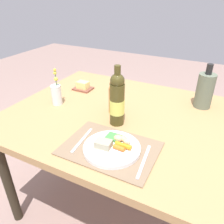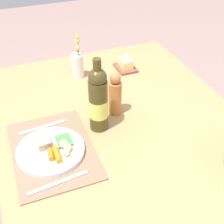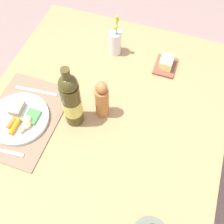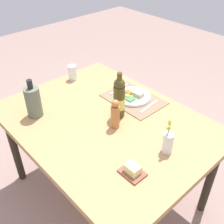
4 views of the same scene
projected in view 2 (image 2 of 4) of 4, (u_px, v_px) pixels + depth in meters
name	position (u px, v px, depth m)	size (l,w,h in m)	color
ground_plane	(120.00, 224.00, 1.76)	(8.00, 8.00, 0.00)	gray
dining_table	(123.00, 137.00, 1.35)	(1.40, 1.05, 0.75)	#AA8251
placemat	(53.00, 150.00, 1.18)	(0.43, 0.30, 0.01)	#80684F
dinner_plate	(52.00, 150.00, 1.16)	(0.26, 0.26, 0.05)	white
fork	(43.00, 127.00, 1.28)	(0.01, 0.20, 0.01)	silver
knife	(58.00, 183.00, 1.05)	(0.01, 0.22, 0.01)	silver
wine_bottle	(98.00, 100.00, 1.21)	(0.08, 0.08, 0.32)	#433C18
pepper_mill	(116.00, 95.00, 1.32)	(0.06, 0.06, 0.20)	#B57039
flower_vase	(78.00, 65.00, 1.58)	(0.06, 0.06, 0.23)	silver
butter_dish	(126.00, 65.00, 1.67)	(0.13, 0.10, 0.06)	brown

